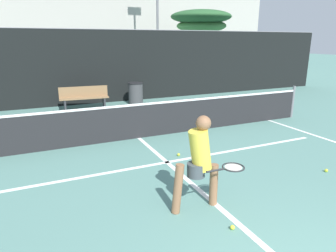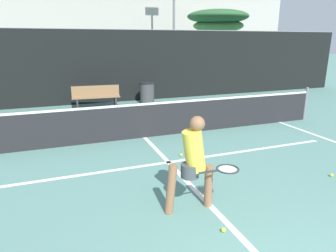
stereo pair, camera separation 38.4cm
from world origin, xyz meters
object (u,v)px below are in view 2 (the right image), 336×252
(trash_bin, at_px, (147,93))
(parked_car, at_px, (82,78))
(courtside_bench, at_px, (96,96))
(player_practicing, at_px, (193,160))

(trash_bin, bearing_deg, parked_car, 115.72)
(parked_car, bearing_deg, trash_bin, -64.28)
(courtside_bench, xyz_separation_m, parked_car, (-0.10, 4.72, 0.16))
(courtside_bench, bearing_deg, trash_bin, 8.69)
(player_practicing, height_order, parked_car, parked_car)
(player_practicing, relative_size, trash_bin, 1.70)
(courtside_bench, distance_m, parked_car, 4.72)
(courtside_bench, height_order, trash_bin, trash_bin)
(trash_bin, relative_size, parked_car, 0.22)
(player_practicing, distance_m, trash_bin, 8.25)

